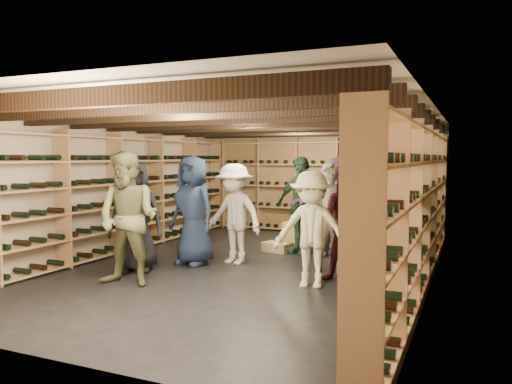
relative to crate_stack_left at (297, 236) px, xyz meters
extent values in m
plane|color=black|center=(-0.26, -1.62, -0.26)|extent=(8.00, 8.00, 0.00)
cube|color=#B7A48E|center=(-0.26, 2.38, 0.94)|extent=(5.50, 0.02, 2.40)
cube|color=#B7A48E|center=(-0.26, -5.62, 0.94)|extent=(5.50, 0.02, 2.40)
cube|color=#B7A48E|center=(-3.01, -1.62, 0.94)|extent=(0.02, 8.00, 2.40)
cube|color=#B7A48E|center=(2.49, -1.62, 0.94)|extent=(0.02, 8.00, 2.40)
cube|color=beige|center=(-0.26, -1.62, 2.15)|extent=(5.50, 8.00, 0.01)
cube|color=black|center=(-0.26, -5.12, 2.00)|extent=(5.40, 0.12, 0.18)
cube|color=black|center=(-0.26, -4.24, 2.00)|extent=(5.40, 0.12, 0.18)
cube|color=black|center=(-0.26, -3.37, 2.00)|extent=(5.40, 0.12, 0.18)
cube|color=black|center=(-0.26, -2.49, 2.00)|extent=(5.40, 0.12, 0.18)
cube|color=black|center=(-0.26, -1.62, 2.00)|extent=(5.40, 0.12, 0.18)
cube|color=black|center=(-0.26, -0.74, 2.00)|extent=(5.40, 0.12, 0.18)
cube|color=black|center=(-0.26, 0.13, 2.00)|extent=(5.40, 0.12, 0.18)
cube|color=black|center=(-0.26, 1.01, 2.00)|extent=(5.40, 0.12, 0.18)
cube|color=black|center=(-0.26, 1.88, 2.00)|extent=(5.40, 0.12, 0.18)
cube|color=#A37D4F|center=(-2.83, -1.62, 0.82)|extent=(0.32, 7.50, 2.15)
cube|color=#A37D4F|center=(2.31, -1.62, 0.82)|extent=(0.32, 7.50, 2.15)
cube|color=#A37D4F|center=(-0.26, 2.21, 0.82)|extent=(4.70, 0.30, 2.15)
cube|color=tan|center=(0.00, 0.00, -0.17)|extent=(0.52, 0.37, 0.17)
cube|color=tan|center=(0.00, 0.00, 0.00)|extent=(0.52, 0.37, 0.17)
cube|color=tan|center=(0.00, 0.00, 0.17)|extent=(0.52, 0.37, 0.17)
cube|color=tan|center=(0.38, 0.67, -0.17)|extent=(0.57, 0.44, 0.17)
cube|color=tan|center=(0.38, 0.67, 0.00)|extent=(0.57, 0.44, 0.17)
cube|color=tan|center=(0.38, 0.67, 0.17)|extent=(0.57, 0.44, 0.17)
cube|color=tan|center=(0.38, 0.67, 0.34)|extent=(0.57, 0.44, 0.17)
cube|color=tan|center=(-0.26, -0.32, -0.17)|extent=(0.56, 0.43, 0.17)
imported|color=black|center=(-1.66, -2.60, 0.57)|extent=(0.95, 0.81, 1.65)
imported|color=#60623D|center=(-1.23, -3.33, 0.65)|extent=(0.94, 0.76, 1.81)
imported|color=beige|center=(1.04, -2.43, 0.52)|extent=(1.07, 0.71, 1.54)
imported|color=#1D796B|center=(1.92, -1.74, 0.63)|extent=(1.12, 0.81, 1.76)
imported|color=#182441|center=(-1.11, -1.86, 0.61)|extent=(0.95, 0.73, 1.74)
imported|color=gray|center=(1.04, -1.48, 0.57)|extent=(0.66, 0.50, 1.65)
imported|color=#43151A|center=(1.45, -2.03, 0.57)|extent=(0.85, 0.68, 1.64)
imported|color=beige|center=(-0.55, -1.51, 0.55)|extent=(1.15, 0.81, 1.62)
imported|color=#2B4F33|center=(0.18, -0.32, 0.62)|extent=(1.10, 0.72, 1.74)
imported|color=#8C5D94|center=(0.84, -0.32, 0.61)|extent=(1.69, 0.87, 1.74)
imported|color=#35363B|center=(1.35, -0.82, 0.52)|extent=(0.79, 0.55, 1.55)
camera|label=1|loc=(2.99, -8.70, 1.46)|focal=35.00mm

